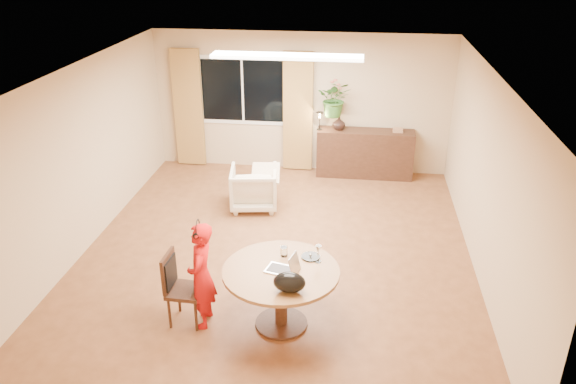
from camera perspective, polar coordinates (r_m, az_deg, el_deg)
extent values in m
plane|color=brown|center=(8.12, -1.18, -6.16)|extent=(6.50, 6.50, 0.00)
plane|color=white|center=(7.14, -1.36, 12.03)|extent=(6.50, 6.50, 0.00)
plane|color=tan|center=(10.59, 1.35, 9.04)|extent=(5.50, 0.00, 5.50)
plane|color=tan|center=(8.37, -20.25, 3.11)|extent=(0.00, 6.50, 6.50)
plane|color=tan|center=(7.65, 19.56, 1.21)|extent=(0.00, 6.50, 6.50)
cube|color=white|center=(10.68, -4.62, 10.23)|extent=(1.70, 0.02, 1.30)
cube|color=black|center=(10.67, -4.64, 10.21)|extent=(1.55, 0.01, 1.15)
cube|color=white|center=(10.67, -4.64, 10.21)|extent=(0.04, 0.01, 1.15)
cube|color=olive|center=(10.96, -10.08, 8.38)|extent=(0.55, 0.08, 2.25)
cube|color=olive|center=(10.54, 1.01, 8.10)|extent=(0.55, 0.08, 2.25)
cube|color=white|center=(8.31, -0.10, 13.62)|extent=(2.20, 0.35, 0.05)
cylinder|color=brown|center=(6.35, -0.72, -8.05)|extent=(1.33, 1.33, 0.04)
cylinder|color=black|center=(6.56, -0.70, -10.82)|extent=(0.14, 0.14, 0.71)
cylinder|color=black|center=(6.77, -0.68, -13.17)|extent=(0.61, 0.61, 0.03)
imported|color=red|center=(6.50, -8.79, -8.39)|extent=(0.49, 0.34, 1.30)
imported|color=beige|center=(9.29, -3.49, 0.44)|extent=(0.85, 0.87, 0.70)
cube|color=black|center=(10.58, 7.81, 3.91)|extent=(1.78, 0.43, 0.89)
imported|color=black|center=(10.39, 5.19, 6.99)|extent=(0.30, 0.30, 0.25)
imported|color=#296827|center=(10.27, 4.79, 9.42)|extent=(0.60, 0.53, 0.66)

